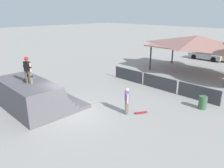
% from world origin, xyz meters
% --- Properties ---
extents(ground_plane, '(160.00, 160.00, 0.00)m').
position_xyz_m(ground_plane, '(0.00, 0.00, 0.00)').
color(ground_plane, gray).
extents(quarter_pipe_ramp, '(4.95, 4.17, 1.90)m').
position_xyz_m(quarter_pipe_ramp, '(-2.30, -1.36, 0.85)').
color(quarter_pipe_ramp, '#565459').
rests_on(quarter_pipe_ramp, ground).
extents(skater_on_deck, '(0.69, 0.32, 1.59)m').
position_xyz_m(skater_on_deck, '(-1.95, -1.66, 2.81)').
color(skater_on_deck, '#6B6051').
rests_on(skater_on_deck, quarter_pipe_ramp).
extents(skateboard_on_deck, '(0.78, 0.50, 0.09)m').
position_xyz_m(skateboard_on_deck, '(-2.42, -1.68, 1.95)').
color(skateboard_on_deck, silver).
rests_on(skateboard_on_deck, quarter_pipe_ramp).
extents(bystander_walking, '(0.57, 0.51, 1.65)m').
position_xyz_m(bystander_walking, '(2.37, 2.36, 0.92)').
color(bystander_walking, '#6B6051').
rests_on(bystander_walking, ground).
extents(skateboard_on_ground, '(0.55, 0.78, 0.09)m').
position_xyz_m(skateboard_on_ground, '(3.02, 2.95, 0.06)').
color(skateboard_on_ground, red).
rests_on(skateboard_on_ground, ground).
extents(barrier_fence, '(9.63, 0.12, 1.05)m').
position_xyz_m(barrier_fence, '(1.26, 7.54, 0.53)').
color(barrier_fence, '#3D3D42').
rests_on(barrier_fence, ground).
extents(pavilion_shelter, '(9.06, 5.30, 3.75)m').
position_xyz_m(pavilion_shelter, '(0.94, 14.37, 3.13)').
color(pavilion_shelter, '#2D2D33').
rests_on(pavilion_shelter, ground).
extents(trash_bin, '(0.52, 0.52, 0.85)m').
position_xyz_m(trash_bin, '(5.39, 6.32, 0.42)').
color(trash_bin, '#385B3D').
rests_on(trash_bin, ground).
extents(parked_car_silver, '(4.13, 1.72, 1.27)m').
position_xyz_m(parked_car_silver, '(-0.85, 21.48, 0.60)').
color(parked_car_silver, '#A8AAAF').
rests_on(parked_car_silver, ground).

